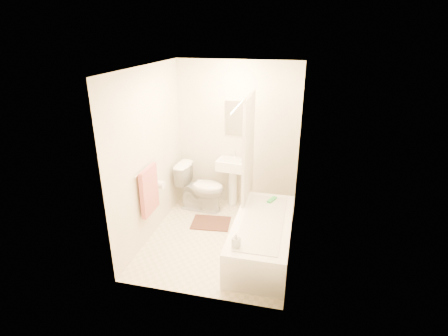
% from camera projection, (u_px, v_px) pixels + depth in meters
% --- Properties ---
extents(floor, '(2.40, 2.40, 0.00)m').
position_uv_depth(floor, '(220.00, 238.00, 5.07)').
color(floor, beige).
rests_on(floor, ground).
extents(ceiling, '(2.40, 2.40, 0.00)m').
position_uv_depth(ceiling, '(219.00, 67.00, 4.18)').
color(ceiling, white).
rests_on(ceiling, ground).
extents(wall_back, '(2.00, 0.02, 2.40)m').
position_uv_depth(wall_back, '(237.00, 136.00, 5.71)').
color(wall_back, beige).
rests_on(wall_back, ground).
extents(wall_left, '(0.02, 2.40, 2.40)m').
position_uv_depth(wall_left, '(150.00, 155.00, 4.84)').
color(wall_left, beige).
rests_on(wall_left, ground).
extents(wall_right, '(0.02, 2.40, 2.40)m').
position_uv_depth(wall_right, '(296.00, 167.00, 4.41)').
color(wall_right, beige).
rests_on(wall_right, ground).
extents(mirror, '(0.40, 0.03, 0.55)m').
position_uv_depth(mirror, '(237.00, 118.00, 5.58)').
color(mirror, white).
rests_on(mirror, wall_back).
extents(curtain_rod, '(0.03, 1.70, 0.03)m').
position_uv_depth(curtain_rod, '(245.00, 100.00, 4.35)').
color(curtain_rod, silver).
rests_on(curtain_rod, wall_back).
extents(shower_curtain, '(0.04, 0.80, 1.55)m').
position_uv_depth(shower_curtain, '(248.00, 149.00, 5.01)').
color(shower_curtain, silver).
rests_on(shower_curtain, curtain_rod).
extents(towel_bar, '(0.02, 0.60, 0.02)m').
position_uv_depth(towel_bar, '(145.00, 168.00, 4.64)').
color(towel_bar, silver).
rests_on(towel_bar, wall_left).
extents(towel, '(0.06, 0.45, 0.66)m').
position_uv_depth(towel, '(149.00, 190.00, 4.76)').
color(towel, '#CC7266').
rests_on(towel, towel_bar).
extents(toilet_paper, '(0.11, 0.12, 0.12)m').
position_uv_depth(toilet_paper, '(160.00, 185.00, 5.12)').
color(toilet_paper, white).
rests_on(toilet_paper, wall_left).
extents(toilet, '(0.82, 0.51, 0.77)m').
position_uv_depth(toilet, '(201.00, 188.00, 5.76)').
color(toilet, white).
rests_on(toilet, floor).
extents(sink, '(0.50, 0.42, 0.91)m').
position_uv_depth(sink, '(232.00, 180.00, 5.87)').
color(sink, white).
rests_on(sink, floor).
extents(bathtub, '(0.74, 1.69, 0.48)m').
position_uv_depth(bathtub, '(262.00, 237.00, 4.67)').
color(bathtub, white).
rests_on(bathtub, floor).
extents(bath_mat, '(0.62, 0.49, 0.02)m').
position_uv_depth(bath_mat, '(211.00, 223.00, 5.45)').
color(bath_mat, '#4D251E').
rests_on(bath_mat, floor).
extents(soap_bottle, '(0.10, 0.10, 0.18)m').
position_uv_depth(soap_bottle, '(236.00, 241.00, 4.01)').
color(soap_bottle, white).
rests_on(soap_bottle, bathtub).
extents(scrub_brush, '(0.13, 0.21, 0.04)m').
position_uv_depth(scrub_brush, '(272.00, 200.00, 5.11)').
color(scrub_brush, green).
rests_on(scrub_brush, bathtub).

